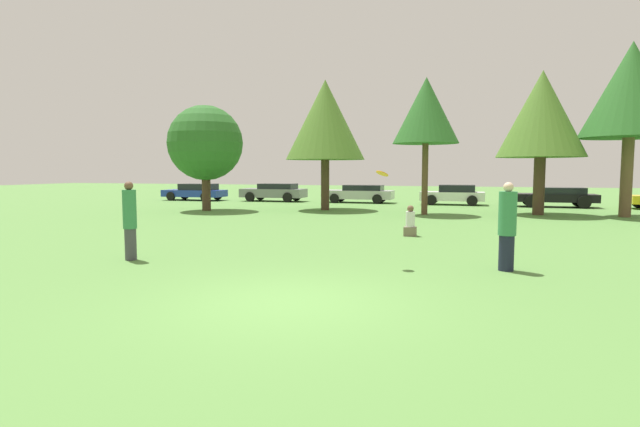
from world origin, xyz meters
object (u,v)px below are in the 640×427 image
at_px(parked_car_grey, 274,192).
at_px(parked_car_black, 557,196).
at_px(person_thrower, 130,220).
at_px(frisbee, 382,174).
at_px(bystander_sitting, 410,223).
at_px(tree_0, 205,143).
at_px(parked_car_silver, 359,193).
at_px(person_catcher, 507,226).
at_px(tree_2, 426,111).
at_px(tree_3, 542,115).
at_px(tree_1, 325,120).
at_px(tree_4, 631,91).
at_px(parked_car_blue, 196,191).
at_px(parked_car_white, 453,194).

relative_size(parked_car_grey, parked_car_black, 1.00).
relative_size(person_thrower, frisbee, 6.21).
relative_size(person_thrower, bystander_sitting, 1.88).
bearing_deg(tree_0, parked_car_silver, 53.26).
xyz_separation_m(bystander_sitting, tree_0, (-11.59, 7.29, 3.13)).
bearing_deg(person_thrower, person_catcher, -0.00).
distance_m(frisbee, parked_car_silver, 21.94).
height_order(frisbee, tree_0, tree_0).
bearing_deg(parked_car_silver, tree_2, 122.51).
relative_size(bystander_sitting, tree_3, 0.15).
height_order(tree_2, parked_car_silver, tree_2).
relative_size(frisbee, bystander_sitting, 0.30).
distance_m(tree_1, tree_4, 14.35).
bearing_deg(parked_car_blue, tree_3, 165.97).
bearing_deg(parked_car_blue, person_thrower, 117.10).
xyz_separation_m(parked_car_blue, parked_car_grey, (5.77, 0.59, 0.04)).
bearing_deg(frisbee, parked_car_white, 87.72).
relative_size(person_catcher, frisbee, 6.27).
xyz_separation_m(frisbee, tree_3, (4.99, 15.01, 2.68)).
distance_m(person_catcher, tree_0, 19.05).
height_order(tree_3, parked_car_white, tree_3).
distance_m(person_thrower, parked_car_silver, 22.26).
bearing_deg(bystander_sitting, parked_car_grey, 125.31).
bearing_deg(parked_car_grey, tree_2, 145.41).
bearing_deg(parked_car_silver, person_thrower, 88.12).
distance_m(tree_2, parked_car_grey, 13.83).
height_order(tree_2, parked_car_black, tree_2).
bearing_deg(parked_car_black, bystander_sitting, 66.64).
distance_m(tree_1, parked_car_blue, 13.21).
height_order(person_catcher, parked_car_black, person_catcher).
bearing_deg(frisbee, parked_car_blue, 129.47).
relative_size(parked_car_blue, parked_car_silver, 0.96).
bearing_deg(frisbee, bystander_sitting, 89.86).
bearing_deg(parked_car_grey, person_thrower, 103.28).
distance_m(tree_1, parked_car_silver, 7.65).
height_order(tree_1, tree_4, tree_4).
relative_size(bystander_sitting, tree_2, 0.15).
height_order(tree_1, parked_car_silver, tree_1).
distance_m(tree_4, parked_car_grey, 21.29).
bearing_deg(tree_0, frisbee, -47.57).
bearing_deg(parked_car_white, tree_2, 81.59).
relative_size(tree_0, tree_2, 0.84).
xyz_separation_m(tree_0, parked_car_grey, (0.49, 8.39, -2.89)).
xyz_separation_m(tree_4, parked_car_black, (-2.01, 5.78, -5.08)).
relative_size(person_thrower, parked_car_white, 0.49).
distance_m(tree_3, parked_car_white, 8.40).
bearing_deg(person_thrower, parked_car_grey, 94.96).
bearing_deg(parked_car_white, tree_4, 142.30).
height_order(bystander_sitting, tree_1, tree_1).
relative_size(person_catcher, parked_car_grey, 0.43).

